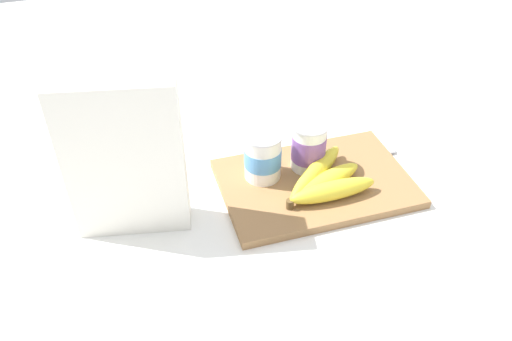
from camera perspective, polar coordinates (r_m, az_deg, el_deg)
ground_plane at (r=1.00m, az=6.52°, el=-1.76°), size 2.40×2.40×0.00m
cutting_board at (r=1.00m, az=6.55°, el=-1.39°), size 0.36×0.24×0.02m
cereal_box at (r=0.86m, az=-14.29°, el=1.31°), size 0.20×0.09×0.28m
yogurt_cup_front at (r=0.96m, az=0.75°, el=1.63°), size 0.07×0.07×0.10m
yogurt_cup_back at (r=0.99m, az=6.05°, el=2.72°), size 0.07×0.07×0.10m
banana_bunch at (r=0.96m, az=7.47°, el=-1.20°), size 0.18×0.15×0.04m
spoon at (r=1.11m, az=15.73°, el=1.95°), size 0.12×0.09×0.01m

